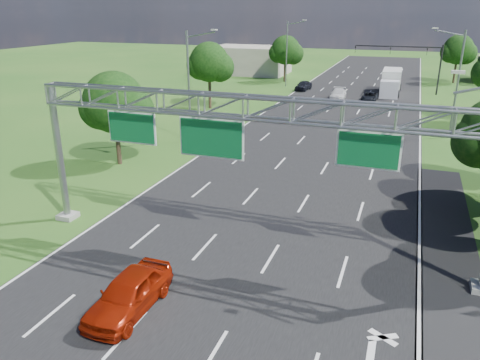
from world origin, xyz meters
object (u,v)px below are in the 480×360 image
at_px(red_coupe, 129,293).
at_px(sign_gantry, 247,120).
at_px(traffic_signal, 415,57).
at_px(box_truck, 391,82).

bearing_deg(red_coupe, sign_gantry, 66.86).
bearing_deg(red_coupe, traffic_signal, 80.68).
bearing_deg(box_truck, red_coupe, -98.15).
xyz_separation_m(sign_gantry, red_coupe, (-2.83, -6.56, -6.08)).
xyz_separation_m(sign_gantry, box_truck, (4.31, 51.67, -5.26)).
xyz_separation_m(traffic_signal, box_truck, (-2.84, -1.33, -3.54)).
bearing_deg(traffic_signal, sign_gantry, -97.68).
bearing_deg(sign_gantry, red_coupe, -113.33).
relative_size(traffic_signal, red_coupe, 2.55).
bearing_deg(sign_gantry, box_truck, 85.24).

